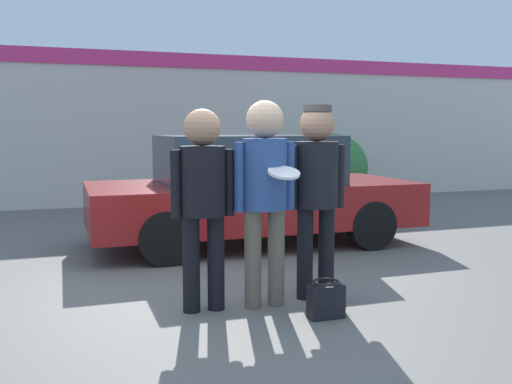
% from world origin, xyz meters
% --- Properties ---
extents(ground_plane, '(56.00, 56.00, 0.00)m').
position_xyz_m(ground_plane, '(0.00, 0.00, 0.00)').
color(ground_plane, '#66635E').
extents(storefront_building, '(24.00, 0.22, 3.15)m').
position_xyz_m(storefront_building, '(0.00, 6.99, 1.60)').
color(storefront_building, silver).
rests_on(storefront_building, ground).
extents(person_left, '(0.56, 0.39, 1.75)m').
position_xyz_m(person_left, '(-0.16, -0.27, 1.06)').
color(person_left, black).
rests_on(person_left, ground).
extents(person_middle_with_frisbee, '(0.56, 0.60, 1.83)m').
position_xyz_m(person_middle_with_frisbee, '(0.38, -0.33, 1.12)').
color(person_middle_with_frisbee, '#665B4C').
rests_on(person_middle_with_frisbee, ground).
extents(person_right, '(0.57, 0.40, 1.80)m').
position_xyz_m(person_right, '(0.92, -0.24, 1.10)').
color(person_right, black).
rests_on(person_right, ground).
extents(parked_car_near, '(4.38, 1.95, 1.49)m').
position_xyz_m(parked_car_near, '(1.14, 2.36, 0.74)').
color(parked_car_near, maroon).
rests_on(parked_car_near, ground).
extents(shrub, '(1.47, 1.47, 1.47)m').
position_xyz_m(shrub, '(4.28, 6.07, 0.74)').
color(shrub, '#387A3D').
rests_on(shrub, ground).
extents(handbag, '(0.30, 0.23, 0.32)m').
position_xyz_m(handbag, '(0.76, -0.80, 0.15)').
color(handbag, black).
rests_on(handbag, ground).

